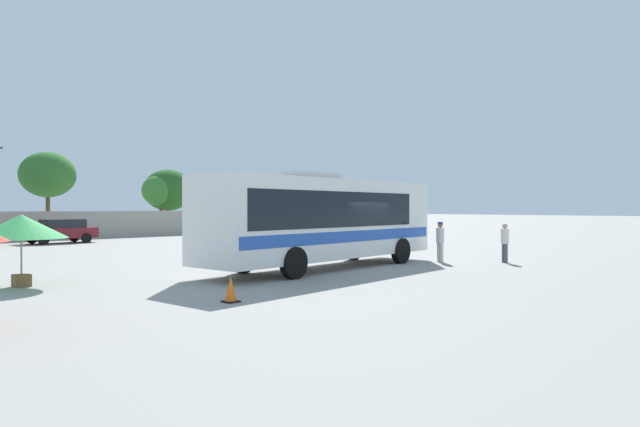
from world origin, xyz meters
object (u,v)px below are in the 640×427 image
(roadside_tree_right, at_px, (168,190))
(traffic_cone_on_apron, at_px, (231,290))
(parked_car_third_maroon, at_px, (60,231))
(coach_bus_white_blue, at_px, (323,218))
(roadside_tree_midleft, at_px, (48,175))
(attendant_by_bus_door, at_px, (440,239))
(vendor_umbrella_secondary_green, at_px, (21,227))
(passenger_waiting_on_apron, at_px, (505,240))
(roadside_tree_midright, at_px, (161,191))

(roadside_tree_right, height_order, traffic_cone_on_apron, roadside_tree_right)
(parked_car_third_maroon, bearing_deg, coach_bus_white_blue, -86.13)
(roadside_tree_midleft, bearing_deg, coach_bus_white_blue, -91.01)
(attendant_by_bus_door, xyz_separation_m, roadside_tree_midleft, (-4.81, 32.65, 3.90))
(vendor_umbrella_secondary_green, bearing_deg, attendant_by_bus_door, -16.67)
(coach_bus_white_blue, height_order, traffic_cone_on_apron, coach_bus_white_blue)
(coach_bus_white_blue, bearing_deg, vendor_umbrella_secondary_green, 163.78)
(roadside_tree_midleft, bearing_deg, passenger_waiting_on_apron, -79.41)
(roadside_tree_right, relative_size, traffic_cone_on_apron, 9.28)
(roadside_tree_midright, height_order, traffic_cone_on_apron, roadside_tree_midright)
(vendor_umbrella_secondary_green, bearing_deg, roadside_tree_right, 54.28)
(attendant_by_bus_door, xyz_separation_m, traffic_cone_on_apron, (-12.20, -2.00, -0.66))
(vendor_umbrella_secondary_green, relative_size, roadside_tree_right, 0.43)
(passenger_waiting_on_apron, height_order, roadside_tree_right, roadside_tree_right)
(attendant_by_bus_door, bearing_deg, parked_car_third_maroon, 105.86)
(coach_bus_white_blue, relative_size, passenger_waiting_on_apron, 6.91)
(coach_bus_white_blue, distance_m, traffic_cone_on_apron, 7.94)
(vendor_umbrella_secondary_green, bearing_deg, parked_car_third_maroon, 67.67)
(coach_bus_white_blue, xyz_separation_m, traffic_cone_on_apron, (-6.85, -3.69, -1.60))
(roadside_tree_right, distance_m, traffic_cone_on_apron, 41.40)
(vendor_umbrella_secondary_green, distance_m, roadside_tree_right, 37.21)
(vendor_umbrella_secondary_green, distance_m, roadside_tree_midleft, 30.10)
(vendor_umbrella_secondary_green, distance_m, traffic_cone_on_apron, 7.20)
(parked_car_third_maroon, height_order, roadside_tree_midleft, roadside_tree_midleft)
(roadside_tree_midleft, xyz_separation_m, roadside_tree_right, (11.52, 1.99, -0.90))
(coach_bus_white_blue, height_order, roadside_tree_right, roadside_tree_right)
(coach_bus_white_blue, distance_m, passenger_waiting_on_apron, 8.03)
(traffic_cone_on_apron, bearing_deg, roadside_tree_right, 62.70)
(attendant_by_bus_door, distance_m, roadside_tree_right, 35.41)
(attendant_by_bus_door, bearing_deg, traffic_cone_on_apron, -170.69)
(roadside_tree_midright, height_order, roadside_tree_right, roadside_tree_right)
(vendor_umbrella_secondary_green, xyz_separation_m, roadside_tree_right, (21.69, 30.15, 2.23))
(attendant_by_bus_door, relative_size, passenger_waiting_on_apron, 1.03)
(traffic_cone_on_apron, bearing_deg, vendor_umbrella_secondary_green, 113.13)
(parked_car_third_maroon, bearing_deg, roadside_tree_midleft, 76.23)
(coach_bus_white_blue, relative_size, roadside_tree_right, 1.91)
(passenger_waiting_on_apron, relative_size, vendor_umbrella_secondary_green, 0.64)
(roadside_tree_midright, relative_size, roadside_tree_right, 0.91)
(roadside_tree_right, bearing_deg, parked_car_third_maroon, -142.46)
(roadside_tree_right, bearing_deg, traffic_cone_on_apron, -117.30)
(roadside_tree_midright, relative_size, traffic_cone_on_apron, 8.44)
(parked_car_third_maroon, distance_m, traffic_cone_on_apron, 26.74)
(parked_car_third_maroon, bearing_deg, vendor_umbrella_secondary_green, -112.33)
(roadside_tree_right, bearing_deg, roadside_tree_midleft, -170.19)
(coach_bus_white_blue, distance_m, roadside_tree_midleft, 31.11)
(coach_bus_white_blue, xyz_separation_m, passenger_waiting_on_apron, (7.03, -3.75, -0.98))
(traffic_cone_on_apron, bearing_deg, coach_bus_white_blue, 28.30)
(roadside_tree_midleft, relative_size, traffic_cone_on_apron, 10.40)
(attendant_by_bus_door, height_order, parked_car_third_maroon, attendant_by_bus_door)
(vendor_umbrella_secondary_green, bearing_deg, passenger_waiting_on_apron, -21.46)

